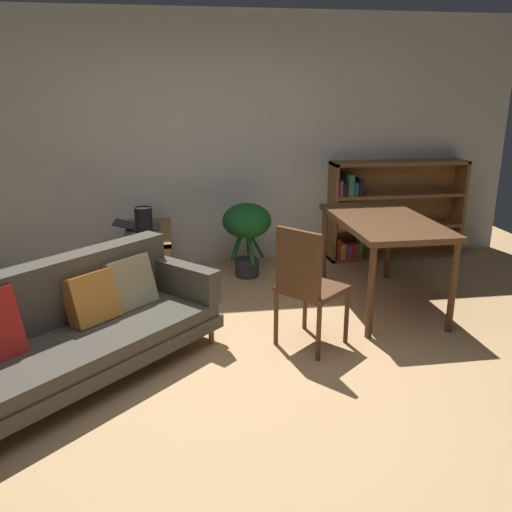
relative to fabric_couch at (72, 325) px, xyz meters
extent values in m
plane|color=tan|center=(1.22, -0.23, -0.37)|extent=(8.16, 8.16, 0.00)
cube|color=silver|center=(1.22, 2.47, 0.98)|extent=(6.80, 0.10, 2.70)
cylinder|color=olive|center=(0.97, 0.32, -0.30)|extent=(0.04, 0.04, 0.13)
cylinder|color=olive|center=(0.52, 0.80, -0.30)|extent=(0.04, 0.04, 0.13)
cube|color=#474238|center=(0.06, -0.07, -0.19)|extent=(2.00, 1.95, 0.10)
cube|color=#474238|center=(0.06, -0.07, -0.09)|extent=(1.92, 1.87, 0.10)
cube|color=#474238|center=(-0.14, 0.14, 0.19)|extent=(1.53, 1.46, 0.46)
cube|color=#474238|center=(0.75, 0.57, 0.09)|extent=(0.61, 0.64, 0.26)
cube|color=orange|center=(0.12, 0.17, 0.12)|extent=(0.42, 0.41, 0.38)
cube|color=tan|center=(0.37, 0.42, 0.13)|extent=(0.43, 0.42, 0.40)
cube|color=brown|center=(0.46, 2.17, -0.08)|extent=(0.44, 0.04, 0.59)
cube|color=brown|center=(0.46, 1.16, -0.08)|extent=(0.44, 0.04, 0.59)
cube|color=brown|center=(0.46, 1.67, -0.11)|extent=(0.44, 1.01, 0.04)
cube|color=brown|center=(0.46, 1.67, 0.20)|extent=(0.44, 1.05, 0.04)
cube|color=brown|center=(0.46, 1.67, -0.35)|extent=(0.44, 1.01, 0.04)
cube|color=#333338|center=(0.46, 1.77, 0.22)|extent=(0.25, 0.30, 0.02)
cube|color=black|center=(0.24, 1.78, 0.26)|extent=(0.23, 0.29, 0.07)
cylinder|color=black|center=(0.44, 1.39, 0.36)|extent=(0.16, 0.16, 0.29)
cylinder|color=slate|center=(0.44, 1.39, 0.42)|extent=(0.09, 0.09, 0.01)
cylinder|color=#333338|center=(1.46, 1.85, -0.28)|extent=(0.25, 0.25, 0.19)
cylinder|color=#195623|center=(1.55, 1.87, -0.01)|extent=(0.21, 0.07, 0.36)
cylinder|color=#195623|center=(1.49, 1.96, 0.08)|extent=(0.10, 0.26, 0.55)
cylinder|color=#195623|center=(1.39, 1.85, 0.06)|extent=(0.20, 0.05, 0.50)
cylinder|color=#195623|center=(1.48, 1.74, 0.03)|extent=(0.08, 0.26, 0.45)
ellipsoid|color=#195623|center=(1.46, 1.85, 0.23)|extent=(0.51, 0.51, 0.36)
cylinder|color=#56351E|center=(2.22, 1.57, 0.01)|extent=(0.06, 0.06, 0.76)
cylinder|color=#56351E|center=(2.22, 0.24, 0.01)|extent=(0.06, 0.06, 0.76)
cylinder|color=#56351E|center=(2.91, 1.57, 0.01)|extent=(0.06, 0.06, 0.76)
cylinder|color=#56351E|center=(2.91, 0.24, 0.01)|extent=(0.06, 0.06, 0.76)
cube|color=#56351E|center=(2.56, 0.90, 0.41)|extent=(0.79, 1.43, 0.05)
cylinder|color=#56351E|center=(1.75, 0.48, -0.15)|extent=(0.04, 0.04, 0.44)
cylinder|color=#56351E|center=(2.01, 0.17, -0.15)|extent=(0.04, 0.04, 0.44)
cylinder|color=#56351E|center=(1.46, 0.23, -0.15)|extent=(0.04, 0.04, 0.44)
cylinder|color=#56351E|center=(1.72, -0.07, -0.15)|extent=(0.04, 0.04, 0.44)
cube|color=#56351E|center=(1.73, 0.20, 0.09)|extent=(0.60, 0.60, 0.04)
cube|color=#56351E|center=(1.59, 0.08, 0.35)|extent=(0.28, 0.32, 0.48)
cube|color=brown|center=(2.50, 2.25, 0.19)|extent=(0.04, 0.31, 1.13)
cube|color=brown|center=(4.03, 2.25, 0.19)|extent=(0.04, 0.31, 1.13)
cube|color=brown|center=(3.27, 2.25, 0.74)|extent=(1.57, 0.31, 0.04)
cube|color=brown|center=(3.27, 2.25, -0.35)|extent=(1.57, 0.31, 0.04)
cube|color=brown|center=(3.27, 2.39, 0.19)|extent=(1.53, 0.04, 1.13)
cube|color=brown|center=(3.27, 2.25, 0.01)|extent=(1.53, 0.29, 0.04)
cube|color=brown|center=(3.27, 2.25, 0.37)|extent=(1.53, 0.29, 0.04)
cube|color=red|center=(2.56, 2.24, -0.22)|extent=(0.04, 0.26, 0.24)
cube|color=gold|center=(2.61, 2.23, -0.25)|extent=(0.06, 0.23, 0.17)
cube|color=#993884|center=(2.69, 2.22, -0.26)|extent=(0.07, 0.19, 0.15)
cube|color=red|center=(2.76, 2.23, -0.25)|extent=(0.07, 0.22, 0.17)
cube|color=#337F47|center=(2.82, 2.23, -0.23)|extent=(0.04, 0.21, 0.21)
cube|color=gold|center=(2.57, 2.22, 0.12)|extent=(0.07, 0.19, 0.18)
cube|color=orange|center=(2.65, 2.23, 0.14)|extent=(0.06, 0.23, 0.22)
cube|color=gold|center=(2.71, 2.23, 0.11)|extent=(0.05, 0.21, 0.16)
cube|color=gold|center=(2.76, 2.23, 0.14)|extent=(0.03, 0.21, 0.21)
cube|color=silver|center=(2.80, 2.22, 0.11)|extent=(0.05, 0.20, 0.16)
cube|color=#993884|center=(2.56, 2.22, 0.48)|extent=(0.04, 0.19, 0.18)
cube|color=black|center=(2.61, 2.23, 0.46)|extent=(0.06, 0.23, 0.14)
cube|color=#337F47|center=(2.67, 2.23, 0.51)|extent=(0.07, 0.23, 0.24)
cube|color=#2D5199|center=(2.73, 2.23, 0.47)|extent=(0.04, 0.22, 0.15)
cube|color=black|center=(2.78, 2.23, 0.49)|extent=(0.05, 0.23, 0.19)
camera|label=1|loc=(0.71, -3.50, 1.54)|focal=37.67mm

